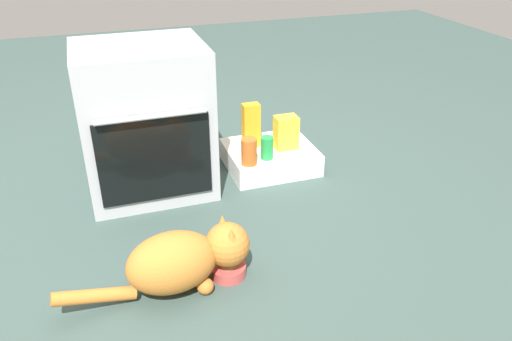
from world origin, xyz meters
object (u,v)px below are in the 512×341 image
at_px(oven, 146,121).
at_px(pantry_cabinet, 270,157).
at_px(cat, 184,259).
at_px(soda_can, 267,148).
at_px(sauce_jar, 249,152).
at_px(snack_bag, 286,132).
at_px(juice_carton, 251,125).
at_px(food_bowl, 228,269).

xyz_separation_m(oven, pantry_cabinet, (0.65, 0.01, -0.31)).
relative_size(cat, soda_can, 6.17).
height_order(cat, sauce_jar, sauce_jar).
distance_m(snack_bag, soda_can, 0.17).
relative_size(sauce_jar, snack_bag, 0.78).
bearing_deg(snack_bag, sauce_jar, -153.99).
relative_size(oven, pantry_cabinet, 1.57).
distance_m(oven, snack_bag, 0.74).
distance_m(sauce_jar, soda_can, 0.11).
height_order(pantry_cabinet, snack_bag, snack_bag).
relative_size(sauce_jar, juice_carton, 0.58).
relative_size(food_bowl, soda_can, 1.18).
height_order(sauce_jar, juice_carton, juice_carton).
height_order(oven, sauce_jar, oven).
bearing_deg(sauce_jar, oven, 163.48).
relative_size(soda_can, juice_carton, 0.50).
bearing_deg(cat, sauce_jar, 49.93).
distance_m(food_bowl, snack_bag, 0.97).
bearing_deg(food_bowl, sauce_jar, 65.60).
bearing_deg(soda_can, sauce_jar, -163.19).
distance_m(oven, sauce_jar, 0.53).
height_order(cat, snack_bag, snack_bag).
height_order(pantry_cabinet, soda_can, soda_can).
relative_size(food_bowl, snack_bag, 0.79).
height_order(oven, food_bowl, oven).
bearing_deg(oven, juice_carton, 6.61).
bearing_deg(snack_bag, cat, -132.25).
bearing_deg(juice_carton, pantry_cabinet, -32.46).
relative_size(snack_bag, juice_carton, 0.75).
relative_size(oven, cat, 0.99).
bearing_deg(sauce_jar, soda_can, 16.81).
bearing_deg(sauce_jar, juice_carton, 69.32).
relative_size(cat, juice_carton, 3.08).
relative_size(food_bowl, cat, 0.19).
distance_m(oven, cat, 0.85).
height_order(pantry_cabinet, sauce_jar, sauce_jar).
bearing_deg(food_bowl, oven, 102.90).
bearing_deg(food_bowl, juice_carton, 66.48).
distance_m(pantry_cabinet, cat, 1.04).
bearing_deg(cat, soda_can, 45.56).
xyz_separation_m(food_bowl, snack_bag, (0.54, 0.78, 0.18)).
height_order(food_bowl, snack_bag, snack_bag).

